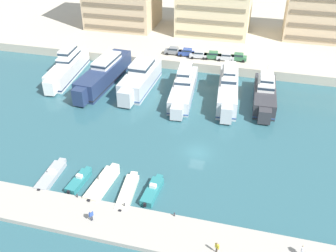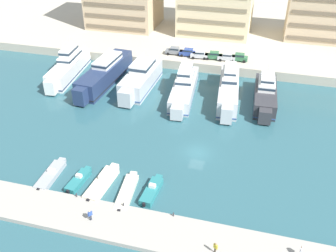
% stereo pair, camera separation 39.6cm
% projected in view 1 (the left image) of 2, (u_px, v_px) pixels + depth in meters
% --- Properties ---
extents(ground_plane, '(400.00, 400.00, 0.00)m').
position_uv_depth(ground_plane, '(197.00, 153.00, 61.72)').
color(ground_plane, '#2D5B66').
extents(quay_promenade, '(180.00, 70.00, 2.14)m').
position_uv_depth(quay_promenade, '(237.00, 23.00, 114.18)').
color(quay_promenade, '#BCB29E').
rests_on(quay_promenade, ground).
extents(pier_dock, '(120.00, 6.24, 0.66)m').
position_uv_depth(pier_dock, '(171.00, 235.00, 47.00)').
color(pier_dock, '#A8A399').
rests_on(pier_dock, ground).
extents(yacht_white_far_left, '(5.31, 19.85, 8.10)m').
position_uv_depth(yacht_white_far_left, '(67.00, 67.00, 84.55)').
color(yacht_white_far_left, white).
rests_on(yacht_white_far_left, ground).
extents(yacht_navy_left, '(5.69, 22.87, 7.09)m').
position_uv_depth(yacht_navy_left, '(104.00, 74.00, 81.77)').
color(yacht_navy_left, navy).
rests_on(yacht_navy_left, ground).
extents(yacht_silver_mid_left, '(5.43, 18.15, 7.32)m').
position_uv_depth(yacht_silver_mid_left, '(140.00, 79.00, 79.63)').
color(yacht_silver_mid_left, silver).
rests_on(yacht_silver_mid_left, ground).
extents(yacht_silver_center_left, '(5.63, 20.22, 7.48)m').
position_uv_depth(yacht_silver_center_left, '(184.00, 87.00, 77.09)').
color(yacht_silver_center_left, silver).
rests_on(yacht_silver_center_left, ground).
extents(yacht_silver_center, '(5.41, 20.53, 8.27)m').
position_uv_depth(yacht_silver_center, '(228.00, 88.00, 75.76)').
color(yacht_silver_center, silver).
rests_on(yacht_silver_center, ground).
extents(yacht_charcoal_center_right, '(4.76, 17.18, 7.33)m').
position_uv_depth(yacht_charcoal_center_right, '(265.00, 94.00, 74.57)').
color(yacht_charcoal_center_right, '#333338').
rests_on(yacht_charcoal_center_right, ground).
extents(motorboat_grey_far_left, '(2.09, 7.68, 1.24)m').
position_uv_depth(motorboat_grey_far_left, '(51.00, 175.00, 56.35)').
color(motorboat_grey_far_left, '#9EA3A8').
rests_on(motorboat_grey_far_left, ground).
extents(motorboat_teal_left, '(2.07, 5.98, 1.36)m').
position_uv_depth(motorboat_teal_left, '(79.00, 180.00, 55.28)').
color(motorboat_teal_left, teal).
rests_on(motorboat_teal_left, ground).
extents(motorboat_cream_mid_left, '(2.85, 8.58, 1.55)m').
position_uv_depth(motorboat_cream_mid_left, '(103.00, 183.00, 54.72)').
color(motorboat_cream_mid_left, beige).
rests_on(motorboat_cream_mid_left, ground).
extents(motorboat_cream_center_left, '(2.52, 8.36, 0.82)m').
position_uv_depth(motorboat_cream_center_left, '(128.00, 192.00, 53.37)').
color(motorboat_cream_center_left, beige).
rests_on(motorboat_cream_center_left, ground).
extents(motorboat_teal_center, '(2.08, 6.52, 1.49)m').
position_uv_depth(motorboat_teal_center, '(153.00, 191.00, 53.41)').
color(motorboat_teal_center, teal).
rests_on(motorboat_teal_center, ground).
extents(car_grey_far_left, '(4.17, 2.06, 1.80)m').
position_uv_depth(car_grey_far_left, '(173.00, 50.00, 90.59)').
color(car_grey_far_left, slate).
rests_on(car_grey_far_left, quay_promenade).
extents(car_blue_left, '(4.21, 2.16, 1.80)m').
position_uv_depth(car_blue_left, '(187.00, 52.00, 89.76)').
color(car_blue_left, '#28428E').
rests_on(car_blue_left, quay_promenade).
extents(car_silver_mid_left, '(4.26, 2.26, 1.80)m').
position_uv_depth(car_silver_mid_left, '(198.00, 54.00, 88.63)').
color(car_silver_mid_left, '#B7BCC1').
rests_on(car_silver_mid_left, quay_promenade).
extents(car_green_center_left, '(4.23, 2.20, 1.80)m').
position_uv_depth(car_green_center_left, '(213.00, 55.00, 88.23)').
color(car_green_center_left, '#2D6642').
rests_on(car_green_center_left, quay_promenade).
extents(car_silver_center, '(4.21, 2.15, 1.80)m').
position_uv_depth(car_silver_center, '(226.00, 56.00, 87.54)').
color(car_silver_center, '#B7BCC1').
rests_on(car_silver_center, quay_promenade).
extents(car_green_center_right, '(4.12, 1.97, 1.80)m').
position_uv_depth(car_green_center_right, '(238.00, 57.00, 87.35)').
color(car_green_center_right, '#2D6642').
rests_on(car_green_center_right, quay_promenade).
extents(apartment_block_mid_left, '(17.81, 12.69, 18.77)m').
position_uv_depth(apartment_block_mid_left, '(322.00, 5.00, 96.52)').
color(apartment_block_mid_left, '#C6AD89').
rests_on(apartment_block_mid_left, quay_promenade).
extents(pedestrian_near_edge, '(0.55, 0.43, 1.65)m').
position_uv_depth(pedestrian_near_edge, '(217.00, 247.00, 43.85)').
color(pedestrian_near_edge, '#7A6B56').
rests_on(pedestrian_near_edge, pier_dock).
extents(pedestrian_mid_deck, '(0.36, 0.63, 1.68)m').
position_uv_depth(pedestrian_mid_deck, '(302.00, 249.00, 43.50)').
color(pedestrian_mid_deck, '#282D3D').
rests_on(pedestrian_mid_deck, pier_dock).
extents(pedestrian_far_side, '(0.46, 0.55, 1.69)m').
position_uv_depth(pedestrian_far_side, '(91.00, 215.00, 48.00)').
color(pedestrian_far_side, '#282D3D').
rests_on(pedestrian_far_side, pier_dock).
extents(bollard_west, '(0.20, 0.20, 0.61)m').
position_uv_depth(bollard_west, '(77.00, 195.00, 51.91)').
color(bollard_west, '#2D2D33').
rests_on(bollard_west, pier_dock).
extents(bollard_west_mid, '(0.20, 0.20, 0.61)m').
position_uv_depth(bollard_west_mid, '(124.00, 205.00, 50.46)').
color(bollard_west_mid, '#2D2D33').
rests_on(bollard_west_mid, pier_dock).
extents(bollard_east_mid, '(0.20, 0.20, 0.61)m').
position_uv_depth(bollard_east_mid, '(174.00, 214.00, 49.00)').
color(bollard_east_mid, '#2D2D33').
rests_on(bollard_east_mid, pier_dock).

